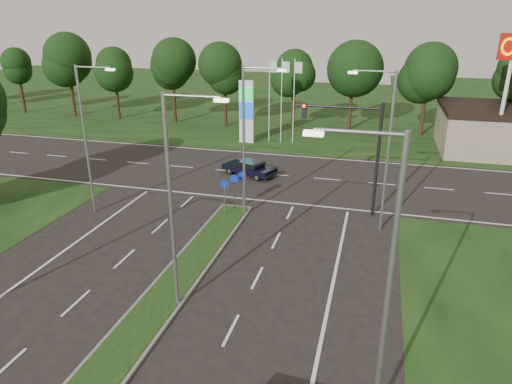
# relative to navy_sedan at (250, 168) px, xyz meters

# --- Properties ---
(verge_far) EXTENTS (160.00, 50.00, 0.02)m
(verge_far) POSITION_rel_navy_sedan_xyz_m (0.98, 31.59, -0.61)
(verge_far) COLOR black
(verge_far) RESTS_ON ground
(cross_road) EXTENTS (160.00, 12.00, 0.02)m
(cross_road) POSITION_rel_navy_sedan_xyz_m (0.98, 0.59, -0.61)
(cross_road) COLOR black
(cross_road) RESTS_ON ground
(median_kerb) EXTENTS (2.00, 26.00, 0.12)m
(median_kerb) POSITION_rel_navy_sedan_xyz_m (0.98, -19.41, -0.55)
(median_kerb) COLOR slate
(median_kerb) RESTS_ON ground
(streetlight_median_near) EXTENTS (2.53, 0.22, 9.00)m
(streetlight_median_near) POSITION_rel_navy_sedan_xyz_m (1.98, -17.41, 4.46)
(streetlight_median_near) COLOR gray
(streetlight_median_near) RESTS_ON ground
(streetlight_median_far) EXTENTS (2.53, 0.22, 9.00)m
(streetlight_median_far) POSITION_rel_navy_sedan_xyz_m (1.98, -7.41, 4.46)
(streetlight_median_far) COLOR gray
(streetlight_median_far) RESTS_ON ground
(streetlight_left_far) EXTENTS (2.53, 0.22, 9.00)m
(streetlight_left_far) POSITION_rel_navy_sedan_xyz_m (-7.32, -9.41, 4.46)
(streetlight_left_far) COLOR gray
(streetlight_left_far) RESTS_ON ground
(streetlight_right_far) EXTENTS (2.53, 0.22, 9.00)m
(streetlight_right_far) POSITION_rel_navy_sedan_xyz_m (9.77, -7.41, 4.46)
(streetlight_right_far) COLOR gray
(streetlight_right_far) RESTS_ON ground
(streetlight_right_near) EXTENTS (2.53, 0.22, 9.00)m
(streetlight_right_near) POSITION_rel_navy_sedan_xyz_m (9.77, -21.41, 4.46)
(streetlight_right_near) COLOR gray
(streetlight_right_near) RESTS_ON ground
(traffic_signal) EXTENTS (5.10, 0.42, 7.00)m
(traffic_signal) POSITION_rel_navy_sedan_xyz_m (8.16, -5.41, 4.04)
(traffic_signal) COLOR black
(traffic_signal) RESTS_ON ground
(median_signs) EXTENTS (1.16, 1.76, 2.38)m
(median_signs) POSITION_rel_navy_sedan_xyz_m (0.98, -7.01, 1.10)
(median_signs) COLOR gray
(median_signs) RESTS_ON ground
(gas_pylon) EXTENTS (5.80, 1.26, 8.00)m
(gas_pylon) POSITION_rel_navy_sedan_xyz_m (-2.81, 9.64, 2.58)
(gas_pylon) COLOR silver
(gas_pylon) RESTS_ON ground
(mcdonalds_sign) EXTENTS (2.20, 0.47, 10.40)m
(mcdonalds_sign) POSITION_rel_navy_sedan_xyz_m (18.98, 8.56, 7.37)
(mcdonalds_sign) COLOR silver
(mcdonalds_sign) RESTS_ON ground
(treeline_far) EXTENTS (6.00, 6.00, 9.90)m
(treeline_far) POSITION_rel_navy_sedan_xyz_m (1.08, 16.52, 6.22)
(treeline_far) COLOR black
(treeline_far) RESTS_ON ground
(navy_sedan) EXTENTS (4.50, 3.12, 1.14)m
(navy_sedan) POSITION_rel_navy_sedan_xyz_m (0.00, 0.00, 0.00)
(navy_sedan) COLOR black
(navy_sedan) RESTS_ON ground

